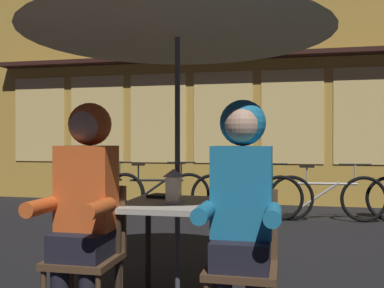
{
  "coord_description": "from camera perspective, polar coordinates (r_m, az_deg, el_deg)",
  "views": [
    {
      "loc": [
        0.71,
        -2.87,
        1.16
      ],
      "look_at": [
        0.0,
        0.48,
        1.14
      ],
      "focal_mm": 40.35,
      "sensor_mm": 36.0,
      "label": 1
    }
  ],
  "objects": [
    {
      "name": "bicycle_nearest",
      "position": [
        7.22,
        -12.1,
        -6.08
      ],
      "size": [
        1.65,
        0.43,
        0.84
      ],
      "color": "black",
      "rests_on": "ground_plane"
    },
    {
      "name": "bicycle_second",
      "position": [
        6.83,
        -4.73,
        -6.45
      ],
      "size": [
        1.65,
        0.4,
        0.84
      ],
      "color": "black",
      "rests_on": "ground_plane"
    },
    {
      "name": "cafe_table",
      "position": [
        3.0,
        -1.93,
        -9.58
      ],
      "size": [
        0.72,
        0.72,
        0.74
      ],
      "color": "#B2AD9E",
      "rests_on": "ground_plane"
    },
    {
      "name": "chair_right",
      "position": [
        2.6,
        6.67,
        -14.52
      ],
      "size": [
        0.4,
        0.4,
        0.87
      ],
      "color": "#513823",
      "rests_on": "ground_plane"
    },
    {
      "name": "person_right_hooded",
      "position": [
        2.48,
        6.56,
        -6.85
      ],
      "size": [
        0.45,
        0.56,
        1.4
      ],
      "color": "black",
      "rests_on": "ground_plane"
    },
    {
      "name": "lantern",
      "position": [
        2.93,
        -2.45,
        -5.44
      ],
      "size": [
        0.11,
        0.11,
        0.23
      ],
      "color": "white",
      "rests_on": "cafe_table"
    },
    {
      "name": "bicycle_fourth",
      "position": [
        6.56,
        17.4,
        -6.74
      ],
      "size": [
        1.68,
        0.18,
        0.84
      ],
      "color": "black",
      "rests_on": "ground_plane"
    },
    {
      "name": "person_left_hooded",
      "position": [
        2.74,
        -13.99,
        -6.16
      ],
      "size": [
        0.45,
        0.56,
        1.4
      ],
      "color": "black",
      "rests_on": "ground_plane"
    },
    {
      "name": "shopfront_building",
      "position": [
        8.56,
        4.39,
        13.4
      ],
      "size": [
        10.0,
        0.93,
        6.2
      ],
      "color": "gold",
      "rests_on": "ground_plane"
    },
    {
      "name": "patio_umbrella",
      "position": [
        3.09,
        -1.94,
        17.3
      ],
      "size": [
        2.1,
        2.1,
        2.31
      ],
      "color": "#4C4C51",
      "rests_on": "ground_plane"
    },
    {
      "name": "book",
      "position": [
        3.21,
        -3.88,
        -6.89
      ],
      "size": [
        0.23,
        0.18,
        0.02
      ],
      "primitive_type": "cube",
      "rotation": [
        0.0,
        0.0,
        -0.23
      ],
      "color": "black",
      "rests_on": "cafe_table"
    },
    {
      "name": "chair_left",
      "position": [
        2.85,
        -13.46,
        -13.19
      ],
      "size": [
        0.4,
        0.4,
        0.87
      ],
      "color": "#513823",
      "rests_on": "ground_plane"
    },
    {
      "name": "bicycle_third",
      "position": [
        6.5,
        7.09,
        -6.79
      ],
      "size": [
        1.68,
        0.09,
        0.84
      ],
      "color": "black",
      "rests_on": "ground_plane"
    }
  ]
}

